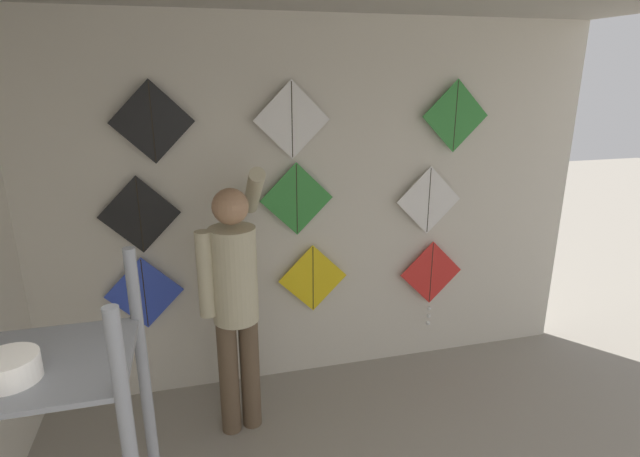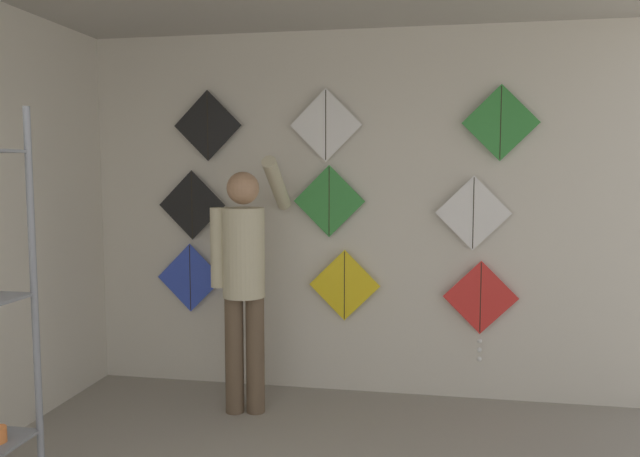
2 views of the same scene
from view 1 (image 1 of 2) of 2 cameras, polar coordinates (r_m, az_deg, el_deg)
back_panel at (r=3.83m, az=-2.28°, el=2.23°), size 4.74×0.06×2.80m
shopkeeper at (r=3.32m, az=-9.71°, el=-7.11°), size 0.46×0.67×1.84m
kite_0 at (r=3.86m, az=-19.42°, el=-6.98°), size 0.55×0.01×0.55m
kite_1 at (r=3.94m, az=-0.81°, el=-5.72°), size 0.55×0.01×0.55m
kite_2 at (r=4.32m, az=12.56°, el=-5.44°), size 0.55×0.04×0.76m
kite_3 at (r=3.66m, az=-19.91°, el=1.48°), size 0.55×0.01×0.55m
kite_4 at (r=3.71m, az=-2.67°, el=3.37°), size 0.55×0.01×0.55m
kite_5 at (r=4.08m, az=12.33°, el=3.15°), size 0.55×0.01×0.55m
kite_6 at (r=3.54m, az=-18.64°, el=11.45°), size 0.55×0.01×0.55m
kite_7 at (r=3.61m, az=-3.23°, el=12.28°), size 0.55×0.01×0.55m
kite_8 at (r=4.06m, az=15.23°, el=12.29°), size 0.55×0.01×0.55m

